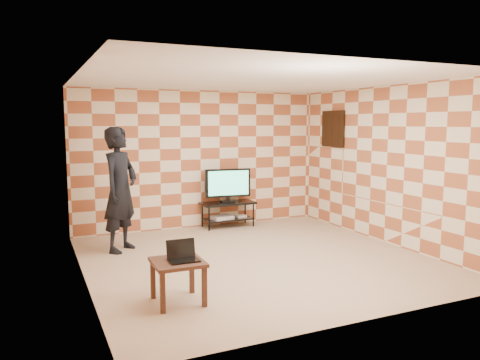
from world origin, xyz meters
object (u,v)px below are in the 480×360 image
tv (228,184)px  person (120,189)px  tv_stand (228,209)px  side_table (178,268)px

tv → person: person is taller
tv_stand → tv: bearing=-82.8°
side_table → person: person is taller
side_table → tv_stand: bearing=58.9°
tv_stand → person: 2.51m
tv_stand → tv: tv is taller
side_table → person: bearing=94.2°
tv_stand → person: bearing=-158.2°
tv → person: (-2.25, -0.90, 0.14)m
person → tv: bearing=-25.2°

